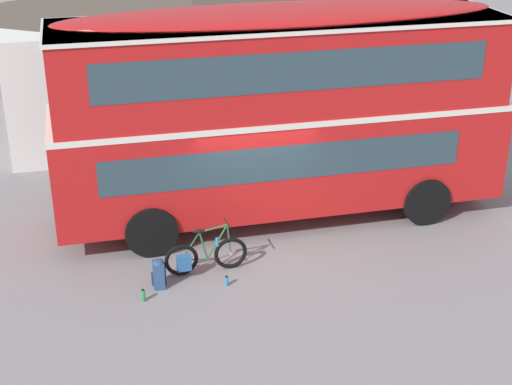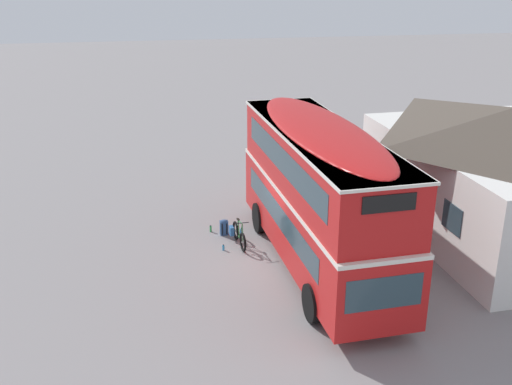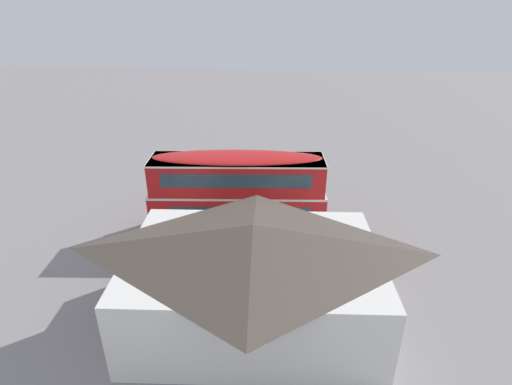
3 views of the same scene
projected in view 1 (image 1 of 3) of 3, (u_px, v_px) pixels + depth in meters
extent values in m
plane|color=gray|center=(257.00, 244.00, 16.08)|extent=(120.00, 120.00, 0.00)
cylinder|color=black|center=(384.00, 162.00, 18.87)|extent=(1.12, 0.35, 1.10)
cylinder|color=black|center=(426.00, 201.00, 16.76)|extent=(1.12, 0.35, 1.10)
cylinder|color=black|center=(140.00, 186.00, 17.53)|extent=(1.12, 0.35, 1.10)
cylinder|color=black|center=(151.00, 231.00, 15.42)|extent=(1.12, 0.35, 1.10)
cube|color=red|center=(280.00, 154.00, 16.75)|extent=(10.05, 3.13, 2.10)
cube|color=white|center=(281.00, 108.00, 16.30)|extent=(10.08, 3.15, 0.12)
cube|color=red|center=(281.00, 64.00, 15.90)|extent=(9.75, 3.06, 1.90)
ellipsoid|color=red|center=(282.00, 15.00, 15.47)|extent=(9.55, 3.00, 0.36)
cube|color=#2D424C|center=(481.00, 126.00, 17.72)|extent=(0.19, 2.05, 0.90)
cube|color=black|center=(488.00, 28.00, 16.73)|extent=(0.15, 1.38, 0.44)
cube|color=#2D424C|center=(287.00, 163.00, 15.48)|extent=(7.72, 0.54, 0.76)
cube|color=#2D424C|center=(298.00, 72.00, 14.76)|extent=(8.12, 0.56, 0.80)
cube|color=#2D424C|center=(258.00, 124.00, 17.67)|extent=(7.72, 0.54, 0.76)
cube|color=#2D424C|center=(267.00, 44.00, 16.91)|extent=(8.12, 0.56, 0.80)
cube|color=white|center=(282.00, 21.00, 15.52)|extent=(9.86, 3.15, 0.08)
torus|color=black|center=(231.00, 253.00, 15.00)|extent=(0.68, 0.15, 0.68)
torus|color=black|center=(181.00, 260.00, 14.75)|extent=(0.68, 0.15, 0.68)
cylinder|color=#B2B2B7|center=(231.00, 253.00, 15.00)|extent=(0.06, 0.10, 0.05)
cylinder|color=#B2B2B7|center=(181.00, 260.00, 14.75)|extent=(0.06, 0.10, 0.05)
cylinder|color=#2D6B38|center=(217.00, 242.00, 14.81)|extent=(0.45, 0.08, 0.73)
cylinder|color=#2D6B38|center=(213.00, 228.00, 14.67)|extent=(0.57, 0.10, 0.12)
cylinder|color=#2D6B38|center=(203.00, 246.00, 14.76)|extent=(0.18, 0.05, 0.63)
cylinder|color=#2D6B38|center=(194.00, 260.00, 14.83)|extent=(0.53, 0.08, 0.09)
cylinder|color=#2D6B38|center=(190.00, 246.00, 14.68)|extent=(0.40, 0.07, 0.57)
cylinder|color=#2D6B38|center=(229.00, 239.00, 14.86)|extent=(0.10, 0.04, 0.65)
cylinder|color=black|center=(227.00, 222.00, 14.70)|extent=(0.08, 0.46, 0.03)
ellipsoid|color=black|center=(198.00, 231.00, 14.60)|extent=(0.27, 0.13, 0.06)
cube|color=#2D609E|center=(184.00, 263.00, 14.60)|extent=(0.29, 0.17, 0.32)
cylinder|color=#338CBF|center=(217.00, 242.00, 14.81)|extent=(0.07, 0.07, 0.18)
cube|color=#2D4C7A|center=(159.00, 275.00, 14.37)|extent=(0.22, 0.30, 0.53)
ellipsoid|color=#2D4C7A|center=(158.00, 263.00, 14.26)|extent=(0.21, 0.28, 0.10)
cube|color=navy|center=(153.00, 279.00, 14.39)|extent=(0.04, 0.21, 0.19)
cylinder|color=black|center=(165.00, 276.00, 14.32)|extent=(0.04, 0.04, 0.43)
cylinder|color=black|center=(164.00, 272.00, 14.47)|extent=(0.04, 0.04, 0.43)
cylinder|color=green|center=(143.00, 296.00, 13.97)|extent=(0.08, 0.08, 0.23)
cylinder|color=black|center=(143.00, 290.00, 13.92)|extent=(0.05, 0.05, 0.03)
cylinder|color=#338CBF|center=(226.00, 281.00, 14.48)|extent=(0.08, 0.08, 0.19)
cylinder|color=black|center=(226.00, 277.00, 14.44)|extent=(0.05, 0.05, 0.03)
cube|color=silver|center=(183.00, 65.00, 22.99)|extent=(10.35, 7.32, 3.44)
cube|color=#3D2319|center=(201.00, 122.00, 20.21)|extent=(1.10, 0.09, 2.10)
cube|color=#2D424C|center=(104.00, 98.00, 19.35)|extent=(1.10, 0.09, 0.90)
cube|color=#2D424C|center=(291.00, 86.00, 20.37)|extent=(1.10, 0.09, 0.90)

